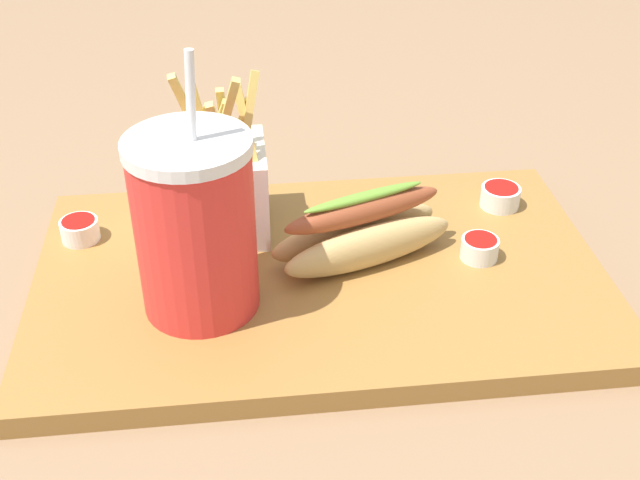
{
  "coord_description": "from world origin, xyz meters",
  "views": [
    {
      "loc": [
        -0.07,
        -0.57,
        0.44
      ],
      "look_at": [
        0.0,
        0.0,
        0.05
      ],
      "focal_mm": 45.36,
      "sensor_mm": 36.0,
      "label": 1
    }
  ],
  "objects_px": {
    "soda_cup": "(195,226)",
    "ketchup_cup_3": "(481,250)",
    "fries_basket": "(220,186)",
    "ketchup_cup_2": "(80,229)",
    "ketchup_cup_1": "(500,196)",
    "hot_dog_1": "(363,233)"
  },
  "relations": [
    {
      "from": "soda_cup",
      "to": "ketchup_cup_2",
      "type": "bearing_deg",
      "value": 136.07
    },
    {
      "from": "fries_basket",
      "to": "ketchup_cup_1",
      "type": "bearing_deg",
      "value": 2.02
    },
    {
      "from": "soda_cup",
      "to": "ketchup_cup_3",
      "type": "relative_size",
      "value": 6.49
    },
    {
      "from": "soda_cup",
      "to": "ketchup_cup_3",
      "type": "height_order",
      "value": "soda_cup"
    },
    {
      "from": "fries_basket",
      "to": "ketchup_cup_1",
      "type": "height_order",
      "value": "fries_basket"
    },
    {
      "from": "fries_basket",
      "to": "ketchup_cup_2",
      "type": "bearing_deg",
      "value": -178.27
    },
    {
      "from": "hot_dog_1",
      "to": "ketchup_cup_1",
      "type": "relative_size",
      "value": 4.48
    },
    {
      "from": "ketchup_cup_1",
      "to": "ketchup_cup_3",
      "type": "height_order",
      "value": "same"
    },
    {
      "from": "hot_dog_1",
      "to": "ketchup_cup_1",
      "type": "height_order",
      "value": "hot_dog_1"
    },
    {
      "from": "ketchup_cup_1",
      "to": "ketchup_cup_2",
      "type": "height_order",
      "value": "same"
    },
    {
      "from": "fries_basket",
      "to": "ketchup_cup_3",
      "type": "xyz_separation_m",
      "value": [
        0.23,
        -0.08,
        -0.03
      ]
    },
    {
      "from": "fries_basket",
      "to": "hot_dog_1",
      "type": "distance_m",
      "value": 0.14
    },
    {
      "from": "fries_basket",
      "to": "ketchup_cup_3",
      "type": "bearing_deg",
      "value": -19.18
    },
    {
      "from": "hot_dog_1",
      "to": "ketchup_cup_3",
      "type": "bearing_deg",
      "value": -8.11
    },
    {
      "from": "hot_dog_1",
      "to": "ketchup_cup_1",
      "type": "distance_m",
      "value": 0.17
    },
    {
      "from": "ketchup_cup_3",
      "to": "hot_dog_1",
      "type": "bearing_deg",
      "value": 171.89
    },
    {
      "from": "ketchup_cup_2",
      "to": "ketchup_cup_3",
      "type": "relative_size",
      "value": 1.04
    },
    {
      "from": "fries_basket",
      "to": "ketchup_cup_2",
      "type": "relative_size",
      "value": 4.63
    },
    {
      "from": "fries_basket",
      "to": "ketchup_cup_3",
      "type": "relative_size",
      "value": 4.83
    },
    {
      "from": "hot_dog_1",
      "to": "ketchup_cup_2",
      "type": "bearing_deg",
      "value": 166.66
    },
    {
      "from": "soda_cup",
      "to": "hot_dog_1",
      "type": "distance_m",
      "value": 0.16
    },
    {
      "from": "ketchup_cup_1",
      "to": "soda_cup",
      "type": "bearing_deg",
      "value": -157.21
    }
  ]
}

